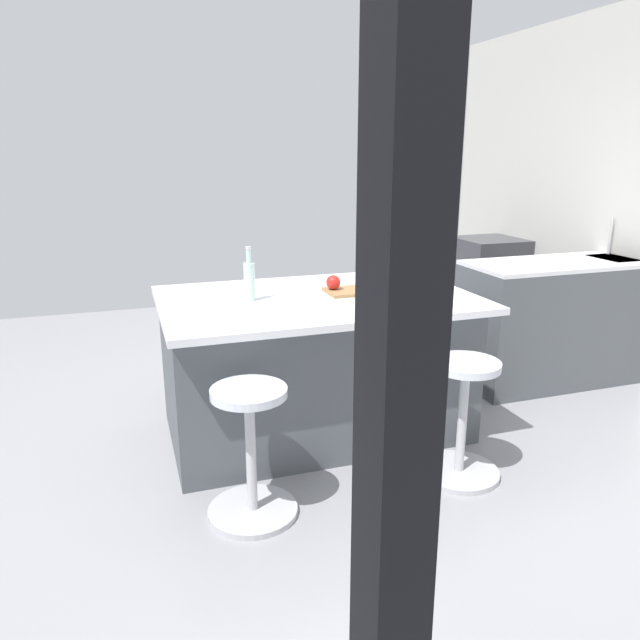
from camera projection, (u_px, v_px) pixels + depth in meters
name	position (u px, v px, depth m)	size (l,w,h in m)	color
ground_plane	(314.00, 439.00, 3.68)	(7.26, 7.26, 0.00)	gray
sink_cabinet	(589.00, 317.00, 4.61)	(2.04, 0.60, 1.21)	#4C5156
oven_range	(487.00, 284.00, 5.87)	(0.60, 0.61, 0.90)	#38383D
kitchen_island	(315.00, 363.00, 3.68)	(1.83, 1.20, 0.89)	#4C5156
stool_by_window	(462.00, 423.00, 3.19)	(0.44, 0.44, 0.66)	#B7B7BC
stool_middle	(251.00, 456.00, 2.83)	(0.44, 0.44, 0.66)	#B7B7BC
cutting_board	(356.00, 291.00, 3.61)	(0.36, 0.24, 0.02)	olive
apple_red	(333.00, 282.00, 3.59)	(0.09, 0.09, 0.09)	red
water_bottle	(249.00, 280.00, 3.38)	(0.06, 0.06, 0.31)	silver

